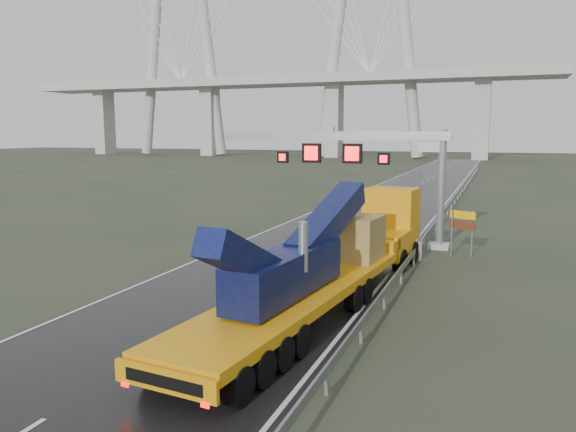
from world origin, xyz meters
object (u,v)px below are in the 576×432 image
at_px(heavy_haul_truck, 342,252).
at_px(striped_barrier, 415,251).
at_px(sign_gantry, 363,155).
at_px(exit_sign_pair, 462,224).

distance_m(heavy_haul_truck, striped_barrier, 8.18).
bearing_deg(sign_gantry, heavy_haul_truck, -81.01).
xyz_separation_m(heavy_haul_truck, striped_barrier, (2.07, 7.79, -1.35)).
distance_m(heavy_haul_truck, exit_sign_pair, 10.65).
relative_size(exit_sign_pair, striped_barrier, 2.52).
relative_size(sign_gantry, heavy_haul_truck, 0.72).
distance_m(sign_gantry, striped_barrier, 7.41).
xyz_separation_m(exit_sign_pair, striped_barrier, (-2.31, -1.91, -1.33)).
bearing_deg(striped_barrier, sign_gantry, 149.29).
distance_m(sign_gantry, heavy_haul_truck, 12.25).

